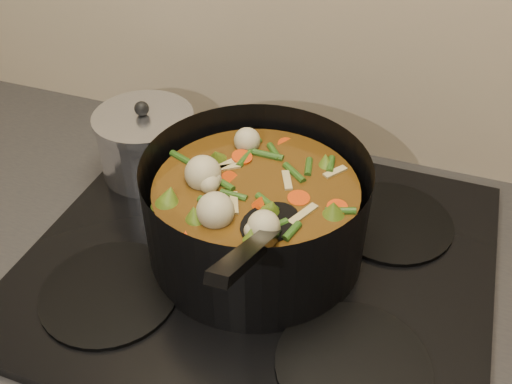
% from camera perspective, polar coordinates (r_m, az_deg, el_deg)
% --- Properties ---
extents(stovetop, '(0.62, 0.54, 0.03)m').
position_cam_1_polar(stovetop, '(0.80, 0.38, -6.83)').
color(stovetop, black).
rests_on(stovetop, counter).
extents(stockpot, '(0.34, 0.42, 0.22)m').
position_cam_1_polar(stockpot, '(0.76, 0.00, -2.03)').
color(stockpot, black).
rests_on(stockpot, stovetop).
extents(saucepan, '(0.16, 0.16, 0.13)m').
position_cam_1_polar(saucepan, '(0.93, -10.87, 4.83)').
color(saucepan, silver).
rests_on(saucepan, stovetop).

